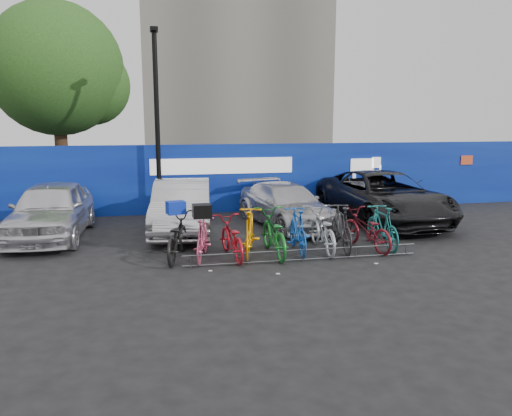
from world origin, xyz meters
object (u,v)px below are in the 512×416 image
object	(u,v)px
bike_9	(382,227)
tree	(63,73)
bike_3	(250,232)
car_1	(182,207)
car_3	(383,197)
bike_1	(202,239)
car_2	(286,205)
bike_7	(341,228)
bike_6	(322,230)
car_0	(51,210)
bike_2	(231,238)
bike_rack	(303,255)
bike_5	(298,231)
bike_0	(177,237)
bike_8	(366,230)
bike_4	(273,233)
lamppost	(157,119)

from	to	relation	value
bike_9	tree	bearing A→B (deg)	-46.85
bike_3	bike_9	distance (m)	3.45
bike_9	bike_3	bearing A→B (deg)	0.35
car_1	car_3	xyz separation A→B (m)	(6.42, 0.30, 0.05)
bike_1	car_2	bearing A→B (deg)	-118.09
car_1	bike_7	distance (m)	4.76
bike_3	bike_6	world-z (taller)	bike_3
car_2	bike_3	world-z (taller)	car_2
car_0	bike_2	size ratio (longest dim) A/B	2.48
bike_6	car_3	bearing A→B (deg)	-132.44
car_0	car_2	bearing A→B (deg)	4.11
bike_rack	car_3	world-z (taller)	car_3
bike_5	bike_7	bearing A→B (deg)	-174.38
car_1	bike_0	bearing A→B (deg)	-90.16
car_3	bike_8	distance (m)	3.76
car_2	bike_1	world-z (taller)	car_2
bike_2	car_2	bearing A→B (deg)	-129.91
bike_7	car_2	bearing A→B (deg)	-72.93
bike_3	bike_4	bearing A→B (deg)	-176.09
lamppost	bike_9	size ratio (longest dim) A/B	3.31
car_2	bike_8	world-z (taller)	car_2
bike_rack	car_2	bearing A→B (deg)	81.10
bike_1	bike_7	xyz separation A→B (m)	(3.50, 0.16, 0.08)
tree	bike_rack	world-z (taller)	tree
bike_0	car_1	bearing A→B (deg)	-82.24
bike_1	bike_8	bearing A→B (deg)	-165.43
tree	bike_3	distance (m)	12.24
bike_8	bike_9	size ratio (longest dim) A/B	1.06
tree	bike_1	size ratio (longest dim) A/B	4.64
bike_3	bike_6	size ratio (longest dim) A/B	0.93
car_2	bike_9	world-z (taller)	car_2
bike_0	bike_2	xyz separation A→B (m)	(1.28, -0.17, -0.05)
car_0	bike_7	world-z (taller)	car_0
bike_2	bike_9	size ratio (longest dim) A/B	1.01
bike_5	bike_8	xyz separation A→B (m)	(1.79, -0.02, -0.05)
car_3	bike_9	world-z (taller)	car_3
bike_1	bike_4	world-z (taller)	bike_4
bike_rack	bike_0	xyz separation A→B (m)	(-2.87, 0.80, 0.38)
bike_rack	bike_2	xyz separation A→B (m)	(-1.59, 0.63, 0.33)
bike_6	bike_7	distance (m)	0.50
bike_6	bike_9	size ratio (longest dim) A/B	1.12
bike_rack	car_2	size ratio (longest dim) A/B	1.25
bike_8	bike_rack	bearing A→B (deg)	8.15
bike_1	car_1	bearing A→B (deg)	-71.07
car_1	bike_8	distance (m)	5.32
bike_8	bike_9	xyz separation A→B (m)	(0.46, 0.03, 0.04)
tree	bike_4	size ratio (longest dim) A/B	3.71
bike_3	bike_1	bearing A→B (deg)	21.63
bike_1	bike_4	distance (m)	1.72
car_0	bike_6	xyz separation A→B (m)	(6.90, -2.84, -0.25)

